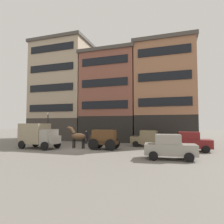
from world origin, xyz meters
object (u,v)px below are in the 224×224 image
Objects in this scene: sedan_dark at (190,141)px; sedan_parked_curb at (148,138)px; pedestrian_officer at (86,136)px; draft_horse at (78,136)px; delivery_truck_near at (39,135)px; streetlamp_curbside at (48,123)px; sedan_light at (170,147)px; cargo_wagon at (104,138)px.

sedan_parked_curb is (-4.31, 2.32, 0.00)m from sedan_dark.
sedan_dark is 2.07× the size of pedestrian_officer.
draft_horse is 4.10m from delivery_truck_near.
delivery_truck_near is at bearing -169.38° from sedan_dark.
sedan_dark is 18.72m from streetlamp_curbside.
draft_horse is 0.52× the size of delivery_truck_near.
sedan_dark is at bearing 10.62° from delivery_truck_near.
streetlamp_curbside reaches higher than sedan_light.
draft_horse reaches higher than sedan_parked_curb.
cargo_wagon is at bearing -0.01° from draft_horse.
sedan_parked_curb is at bearing 43.17° from cargo_wagon.
streetlamp_curbside is at bearing 176.66° from sedan_parked_curb.
delivery_truck_near is at bearing -61.07° from streetlamp_curbside.
pedestrian_officer is (-1.11, 4.41, -0.29)m from draft_horse.
delivery_truck_near reaches higher than draft_horse.
sedan_dark is at bearing -9.69° from streetlamp_curbside.
sedan_dark is 4.89m from sedan_parked_curb.
sedan_dark is at bearing 69.78° from sedan_light.
cargo_wagon is 6.00m from pedestrian_officer.
cargo_wagon reaches higher than pedestrian_officer.
draft_horse is 11.32m from sedan_dark.
sedan_dark is at bearing 7.14° from draft_horse.
cargo_wagon reaches higher than sedan_light.
sedan_light is at bearing -27.65° from cargo_wagon.
cargo_wagon is 1.25× the size of draft_horse.
draft_horse is 7.87m from sedan_parked_curb.
pedestrian_officer is at bearing 175.13° from sedan_parked_curb.
streetlamp_curbside is at bearing 170.31° from sedan_dark.
draft_horse is at bearing 20.24° from delivery_truck_near.
streetlamp_curbside is (-18.37, 3.14, 1.76)m from sedan_dark.
sedan_parked_curb is at bearing -3.34° from streetlamp_curbside.
draft_horse is 1.31× the size of pedestrian_officer.
sedan_light is 0.92× the size of streetlamp_curbside.
streetlamp_curbside is (-10.09, 4.54, 1.52)m from cargo_wagon.
draft_horse is 4.56m from pedestrian_officer.
pedestrian_officer is at bearing 132.66° from cargo_wagon.
draft_horse is 0.62× the size of sedan_light.
streetlamp_curbside is at bearing 155.76° from cargo_wagon.
sedan_parked_curb is 0.91× the size of streetlamp_curbside.
delivery_truck_near is at bearing 171.49° from sedan_light.
sedan_parked_curb is at bearing -4.87° from pedestrian_officer.
streetlamp_curbside reaches higher than delivery_truck_near.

